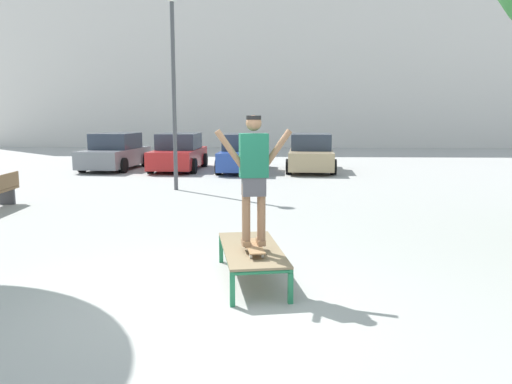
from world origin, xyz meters
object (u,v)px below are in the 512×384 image
car_tan (311,154)px  skateboard (254,247)px  skater (254,171)px  car_grey (115,153)px  skate_box (251,251)px  light_post (173,61)px  car_red (179,153)px  car_blue (244,154)px

car_tan → skateboard: bearing=-96.8°
skater → car_grey: (-6.47, 14.49, -0.84)m
skate_box → skateboard: skateboard is taller
skater → light_post: bearing=107.7°
skate_box → skateboard: size_ratio=2.44×
skate_box → skateboard: 0.26m
skate_box → car_red: car_red is taller
car_blue → car_tan: 2.73m
car_tan → car_red: bearing=178.4°
skate_box → skater: skater is taller
skater → car_blue: size_ratio=0.40×
skater → light_post: size_ratio=0.29×
skateboard → car_tan: car_tan is taller
skater → car_grey: skater is taller
car_tan → car_blue: bearing=-175.0°
skate_box → light_post: 9.49m
skateboard → car_red: (-3.76, 14.31, 0.15)m
skate_box → car_red: (-3.71, 14.09, 0.28)m
light_post → car_red: bearing=100.0°
skate_box → car_red: 14.57m
skate_box → skater: (0.04, -0.22, 1.12)m
skateboard → car_red: size_ratio=0.19×
car_blue → car_tan: (2.72, 0.24, 0.00)m
skate_box → car_red: size_ratio=0.47×
car_red → skateboard: bearing=-75.3°
skate_box → light_post: size_ratio=0.34×
skater → car_grey: size_ratio=0.39×
skater → car_tan: bearing=83.2°
car_tan → light_post: size_ratio=0.74×
skater → skate_box: bearing=100.4°
car_blue → car_grey: bearing=174.0°
light_post → car_grey: bearing=122.5°
skate_box → skateboard: bearing=-79.6°
skateboard → car_grey: 15.87m
skater → car_grey: 15.89m
car_grey → car_tan: (8.16, -0.33, 0.00)m
skateboard → skater: bearing=100.4°
skateboard → car_grey: bearing=114.1°
car_tan → car_grey: bearing=177.7°
skater → car_tan: size_ratio=0.39×
car_tan → light_post: bearing=-128.9°
skateboard → skater: skater is taller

